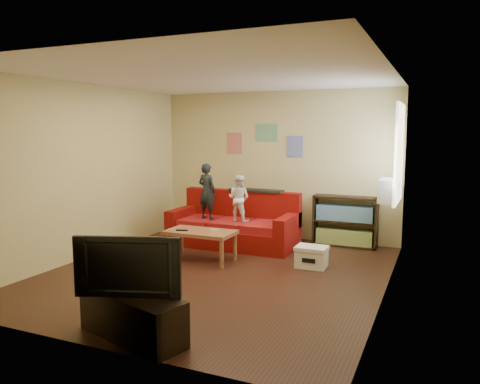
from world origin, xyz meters
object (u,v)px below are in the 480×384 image
at_px(child_a, 207,191).
at_px(bookshelf, 345,224).
at_px(file_box, 312,257).
at_px(coffee_table, 200,235).
at_px(sofa, 235,227).
at_px(television, 131,264).
at_px(child_b, 239,198).
at_px(tv_stand, 132,316).

xyz_separation_m(child_a, bookshelf, (2.23, 0.86, -0.55)).
bearing_deg(file_box, coffee_table, -168.22).
distance_m(sofa, television, 3.88).
distance_m(child_b, coffee_table, 1.10).
bearing_deg(coffee_table, child_b, 78.01).
bearing_deg(child_b, coffee_table, 81.13).
xyz_separation_m(child_a, file_box, (2.04, -0.64, -0.78)).
height_order(file_box, tv_stand, tv_stand).
height_order(child_b, television, child_b).
bearing_deg(tv_stand, television, 16.37).
height_order(child_a, child_b, child_a).
distance_m(child_a, child_b, 0.61).
relative_size(child_b, tv_stand, 0.67).
relative_size(child_a, television, 0.97).
xyz_separation_m(bookshelf, file_box, (-0.19, -1.50, -0.23)).
bearing_deg(bookshelf, file_box, -97.20).
bearing_deg(sofa, tv_stand, -80.66).
bearing_deg(tv_stand, child_a, 122.91).
bearing_deg(file_box, sofa, 152.86).
bearing_deg(tv_stand, sofa, 115.71).
xyz_separation_m(child_b, television, (0.48, -3.63, -0.12)).
bearing_deg(child_a, tv_stand, 118.43).
bearing_deg(child_b, tv_stand, 100.63).
xyz_separation_m(tv_stand, television, (0.00, 0.00, 0.51)).
distance_m(sofa, child_b, 0.58).
xyz_separation_m(bookshelf, television, (-1.15, -4.49, 0.34)).
bearing_deg(file_box, child_a, 162.60).
height_order(sofa, child_b, child_b).
relative_size(tv_stand, television, 1.17).
bearing_deg(file_box, tv_stand, -107.80).
bearing_deg(television, child_a, 87.57).
bearing_deg(tv_stand, coffee_table, 120.91).
xyz_separation_m(sofa, file_box, (1.59, -0.81, -0.16)).
distance_m(sofa, coffee_table, 1.16).
bearing_deg(child_a, coffee_table, 123.61).
bearing_deg(child_b, file_box, 159.18).
distance_m(bookshelf, television, 4.65).
bearing_deg(bookshelf, sofa, -158.78).
height_order(coffee_table, bookshelf, bookshelf).
bearing_deg(child_b, television, 100.63).
bearing_deg(child_a, television, 118.43).
relative_size(sofa, bookshelf, 2.00).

